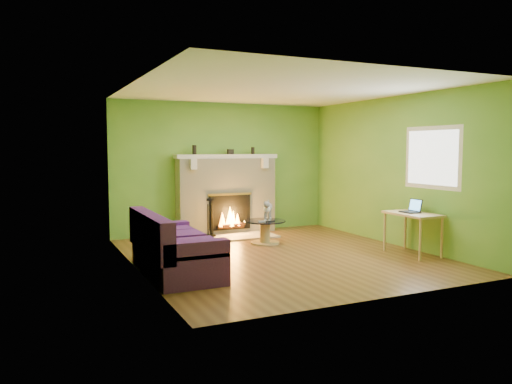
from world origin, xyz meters
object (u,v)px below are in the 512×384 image
at_px(sofa, 172,250).
at_px(desk, 413,218).
at_px(coffee_table, 265,230).
at_px(cat, 268,210).

relative_size(sofa, desk, 2.05).
relative_size(coffee_table, cat, 1.25).
relative_size(coffee_table, desk, 0.81).
distance_m(desk, cat, 2.50).
height_order(coffee_table, desk, desk).
xyz_separation_m(coffee_table, desk, (1.73, -1.83, 0.35)).
relative_size(sofa, coffee_table, 2.53).
distance_m(sofa, desk, 3.84).
height_order(desk, cat, cat).
bearing_deg(sofa, coffee_table, 33.77).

